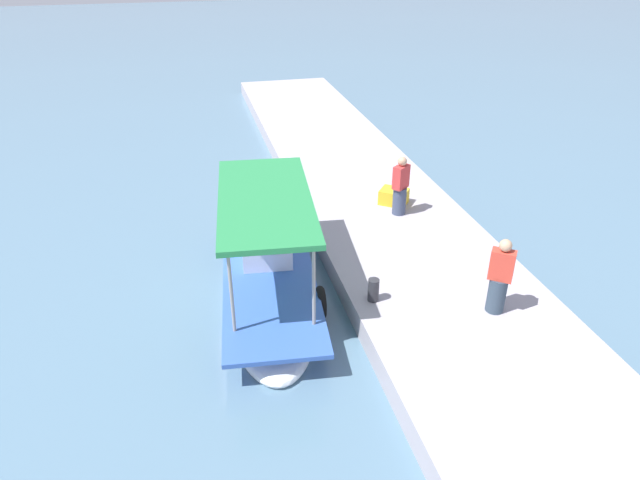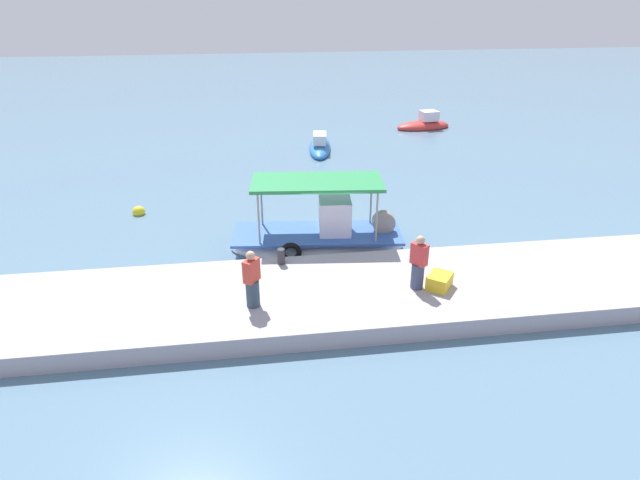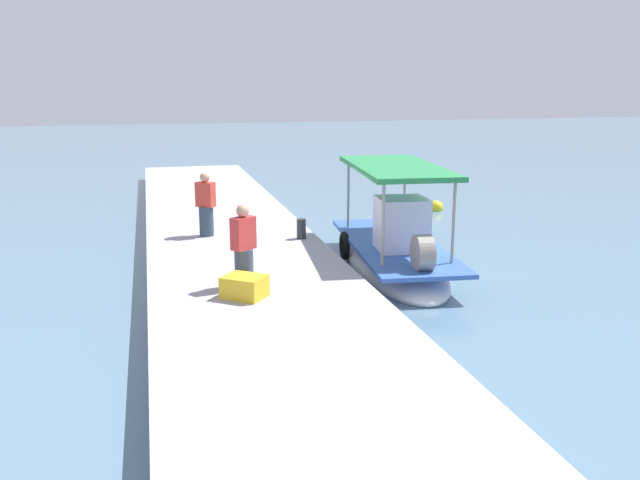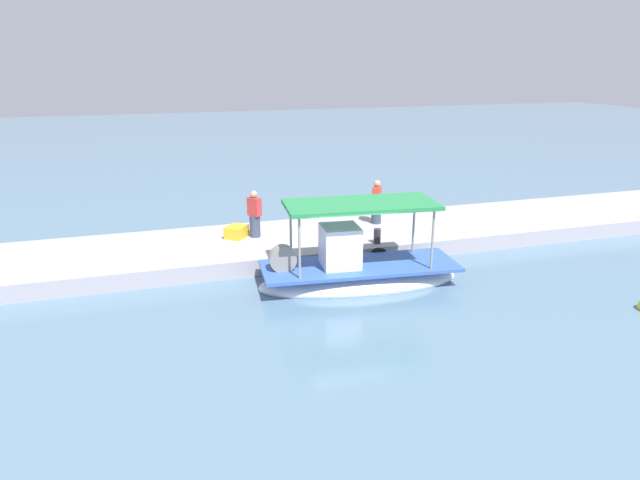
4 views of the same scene
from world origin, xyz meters
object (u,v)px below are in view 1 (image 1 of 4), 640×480
object	(u,v)px
fisherman_near_bollard	(499,279)
fisherman_by_crate	(400,188)
main_fishing_boat	(269,279)
mooring_bollard	(373,290)
cargo_crate	(394,197)

from	to	relation	value
fisherman_near_bollard	fisherman_by_crate	distance (m)	4.79
main_fishing_boat	fisherman_by_crate	world-z (taller)	main_fishing_boat
main_fishing_boat	mooring_bollard	xyz separation A→B (m)	(-1.52, -2.01, 0.38)
fisherman_by_crate	main_fishing_boat	bearing A→B (deg)	119.76
fisherman_near_bollard	fisherman_by_crate	size ratio (longest dim) A/B	1.01
fisherman_near_bollard	cargo_crate	xyz separation A→B (m)	(5.43, 0.23, -0.55)
fisherman_near_bollard	mooring_bollard	xyz separation A→B (m)	(0.95, 2.35, -0.50)
cargo_crate	fisherman_near_bollard	bearing A→B (deg)	-177.54
main_fishing_boat	cargo_crate	world-z (taller)	main_fishing_boat
mooring_bollard	fisherman_by_crate	bearing A→B (deg)	-27.88
fisherman_by_crate	cargo_crate	size ratio (longest dim) A/B	2.20
fisherman_near_bollard	mooring_bollard	distance (m)	2.58
main_fishing_boat	mooring_bollard	world-z (taller)	main_fishing_boat
mooring_bollard	cargo_crate	bearing A→B (deg)	-25.26
main_fishing_boat	cargo_crate	distance (m)	5.09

